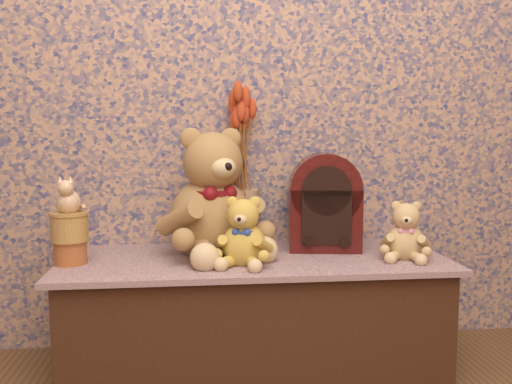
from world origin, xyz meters
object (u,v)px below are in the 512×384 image
at_px(ceramic_vase, 242,218).
at_px(biscuit_tin_lower, 71,252).
at_px(teddy_large, 210,187).
at_px(teddy_small, 406,228).
at_px(teddy_medium, 244,228).
at_px(cat_figurine, 68,194).
at_px(cathedral_radio, 324,201).

bearing_deg(ceramic_vase, biscuit_tin_lower, -158.71).
xyz_separation_m(teddy_large, teddy_small, (0.68, -0.15, -0.14)).
relative_size(teddy_large, ceramic_vase, 2.21).
xyz_separation_m(teddy_medium, cat_figurine, (-0.59, 0.06, 0.12)).
relative_size(teddy_small, biscuit_tin_lower, 2.01).
bearing_deg(teddy_large, cat_figurine, 170.16).
distance_m(teddy_medium, teddy_small, 0.58).
xyz_separation_m(cathedral_radio, cat_figurine, (-0.91, -0.14, 0.06)).
distance_m(teddy_small, cat_figurine, 1.17).
height_order(teddy_small, cathedral_radio, cathedral_radio).
distance_m(biscuit_tin_lower, cat_figurine, 0.20).
height_order(teddy_large, cat_figurine, teddy_large).
bearing_deg(teddy_large, ceramic_vase, 22.61).
bearing_deg(cathedral_radio, biscuit_tin_lower, -162.38).
height_order(teddy_large, teddy_medium, teddy_large).
relative_size(teddy_medium, ceramic_vase, 1.11).
xyz_separation_m(teddy_large, biscuit_tin_lower, (-0.48, -0.11, -0.21)).
bearing_deg(cathedral_radio, teddy_large, -166.60).
height_order(teddy_medium, cathedral_radio, cathedral_radio).
distance_m(cathedral_radio, ceramic_vase, 0.33).
relative_size(teddy_small, ceramic_vase, 0.98).
xyz_separation_m(teddy_small, cathedral_radio, (-0.25, 0.19, 0.07)).
bearing_deg(cat_figurine, biscuit_tin_lower, 0.00).
bearing_deg(biscuit_tin_lower, cathedral_radio, 8.97).
bearing_deg(teddy_medium, teddy_large, 138.23).
bearing_deg(cat_figurine, ceramic_vase, 22.37).
relative_size(teddy_small, cathedral_radio, 0.60).
distance_m(ceramic_vase, biscuit_tin_lower, 0.65).
height_order(teddy_large, biscuit_tin_lower, teddy_large).
xyz_separation_m(teddy_medium, biscuit_tin_lower, (-0.59, 0.06, -0.08)).
relative_size(teddy_medium, teddy_small, 1.13).
height_order(teddy_large, teddy_small, teddy_large).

